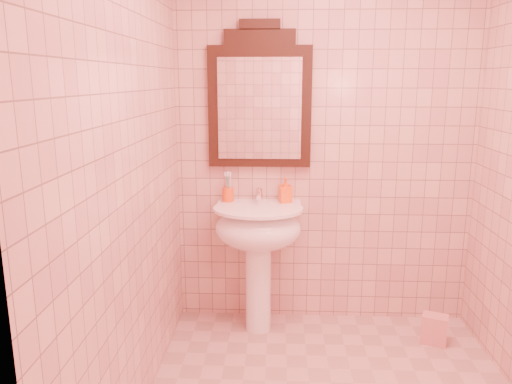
{
  "coord_description": "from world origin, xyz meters",
  "views": [
    {
      "loc": [
        -0.31,
        -2.25,
        1.67
      ],
      "look_at": [
        -0.44,
        0.55,
        1.04
      ],
      "focal_mm": 35.0,
      "sensor_mm": 36.0,
      "label": 1
    }
  ],
  "objects_px": {
    "pedestal_sink": "(258,237)",
    "soap_dispenser": "(285,190)",
    "towel": "(434,329)",
    "mirror": "(260,101)",
    "toothbrush_cup": "(228,194)"
  },
  "relations": [
    {
      "from": "pedestal_sink",
      "to": "soap_dispenser",
      "type": "bearing_deg",
      "value": 38.15
    },
    {
      "from": "pedestal_sink",
      "to": "towel",
      "type": "bearing_deg",
      "value": -6.52
    },
    {
      "from": "mirror",
      "to": "toothbrush_cup",
      "type": "relative_size",
      "value": 5.33
    },
    {
      "from": "soap_dispenser",
      "to": "toothbrush_cup",
      "type": "bearing_deg",
      "value": 162.23
    },
    {
      "from": "toothbrush_cup",
      "to": "soap_dispenser",
      "type": "height_order",
      "value": "toothbrush_cup"
    },
    {
      "from": "pedestal_sink",
      "to": "toothbrush_cup",
      "type": "distance_m",
      "value": 0.36
    },
    {
      "from": "pedestal_sink",
      "to": "soap_dispenser",
      "type": "distance_m",
      "value": 0.36
    },
    {
      "from": "pedestal_sink",
      "to": "toothbrush_cup",
      "type": "bearing_deg",
      "value": 145.32
    },
    {
      "from": "toothbrush_cup",
      "to": "towel",
      "type": "relative_size",
      "value": 0.92
    },
    {
      "from": "mirror",
      "to": "soap_dispenser",
      "type": "distance_m",
      "value": 0.62
    },
    {
      "from": "towel",
      "to": "pedestal_sink",
      "type": "bearing_deg",
      "value": 173.48
    },
    {
      "from": "pedestal_sink",
      "to": "toothbrush_cup",
      "type": "xyz_separation_m",
      "value": [
        -0.21,
        0.15,
        0.25
      ]
    },
    {
      "from": "toothbrush_cup",
      "to": "towel",
      "type": "bearing_deg",
      "value": -11.54
    },
    {
      "from": "pedestal_sink",
      "to": "mirror",
      "type": "relative_size",
      "value": 0.91
    },
    {
      "from": "pedestal_sink",
      "to": "towel",
      "type": "xyz_separation_m",
      "value": [
        1.14,
        -0.13,
        -0.57
      ]
    }
  ]
}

